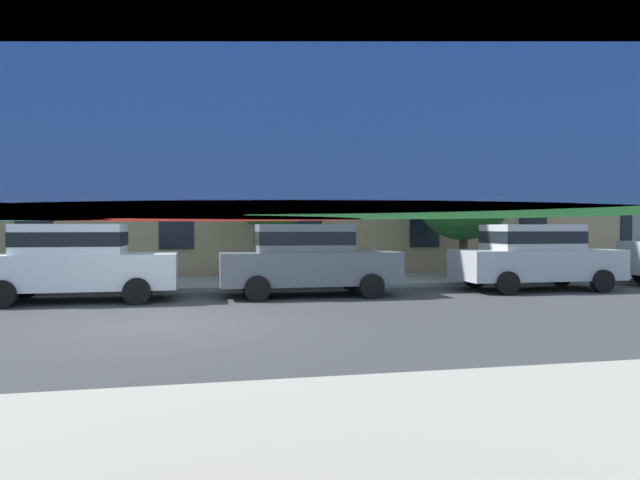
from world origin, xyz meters
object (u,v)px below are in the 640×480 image
sedan_white (76,260)px  street_tree_middle (270,196)px  street_tree_right (465,177)px  sedan_gray (306,258)px  sedan_silver (535,255)px

sedan_white → street_tree_middle: (4.92, 3.61, 1.72)m
street_tree_middle → street_tree_right: 6.35m
sedan_white → street_tree_middle: size_ratio=1.14×
sedan_gray → street_tree_middle: street_tree_middle is taller
sedan_gray → street_tree_middle: bearing=97.3°
sedan_silver → street_tree_right: bearing=98.0°
street_tree_right → sedan_gray: bearing=-150.8°
street_tree_middle → street_tree_right: bearing=-3.1°
sedan_white → sedan_gray: (5.38, 0.00, 0.00)m
sedan_white → sedan_silver: (11.67, 0.00, 0.00)m
sedan_white → street_tree_right: 11.92m
sedan_gray → sedan_silver: same height
sedan_silver → sedan_white: bearing=180.0°
sedan_silver → sedan_gray: bearing=180.0°
sedan_silver → street_tree_right: (-0.46, 3.27, 2.38)m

